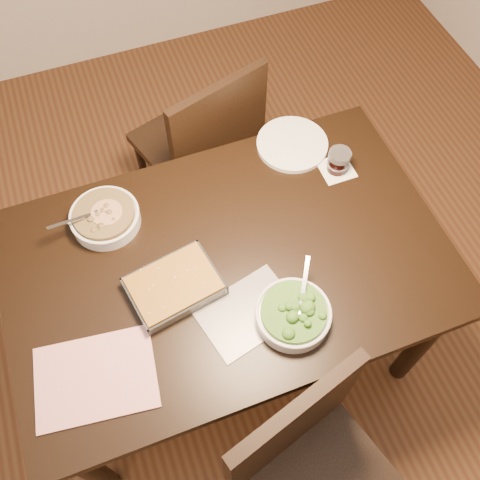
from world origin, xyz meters
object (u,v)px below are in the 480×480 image
Objects in this scene: wine_tumbler at (339,161)px; dinner_plate at (292,144)px; stew_bowl at (105,217)px; chair_far at (204,144)px; baking_dish at (174,286)px; broccoli_bowl at (293,314)px; chair_near at (312,471)px; table at (228,273)px.

dinner_plate is (-0.10, 0.15, -0.04)m from wine_tumbler.
chair_far is at bearing 41.20° from stew_bowl.
baking_dish is (0.14, -0.31, -0.01)m from stew_bowl.
dinner_plate is 0.28× the size of chair_far.
chair_near reaches higher than broccoli_bowl.
stew_bowl is at bearing 23.70° from chair_far.
broccoli_bowl is at bearing -113.42° from dinner_plate.
table is 5.45× the size of dinner_plate.
baking_dish is at bearing -167.43° from table.
stew_bowl is 2.89× the size of wine_tumbler.
dinner_plate is at bearing 123.76° from wine_tumbler.
wine_tumbler is 0.09× the size of chair_far.
chair_near is at bearing -109.32° from dinner_plate.
chair_near is (0.03, -0.64, -0.13)m from table.
baking_dish is 0.33× the size of chair_far.
stew_bowl is 0.84× the size of baking_dish.
wine_tumbler is at bearing 23.09° from table.
table is 0.54m from wine_tumbler.
dinner_plate reaches higher than table.
dinner_plate is at bearing 66.58° from broccoli_bowl.
chair_near reaches higher than stew_bowl.
chair_far is (0.32, 0.72, -0.26)m from baking_dish.
dinner_plate is (0.70, 0.09, -0.02)m from stew_bowl.
baking_dish reaches higher than dinner_plate.
chair_near is (-0.45, -0.85, -0.28)m from wine_tumbler.
chair_far is at bearing 55.62° from baking_dish.
table is 0.66m from chair_near.
stew_bowl is 1.01m from chair_near.
wine_tumbler is 0.19m from dinner_plate.
chair_near reaches higher than dinner_plate.
broccoli_bowl is 0.26× the size of chair_far.
baking_dish reaches higher than table.
dinner_plate is 1.09m from chair_near.
wine_tumbler is (0.67, 0.25, 0.02)m from baking_dish.
table is 5.86× the size of broccoli_bowl.
baking_dish is at bearing 144.49° from broccoli_bowl.
baking_dish is 3.45× the size of wine_tumbler.
broccoli_bowl is 0.97m from chair_far.
dinner_plate is at bearing 25.25° from baking_dish.
wine_tumbler is (0.48, 0.21, 0.14)m from table.
broccoli_bowl is 0.67m from dinner_plate.
broccoli_bowl reaches higher than dinner_plate.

